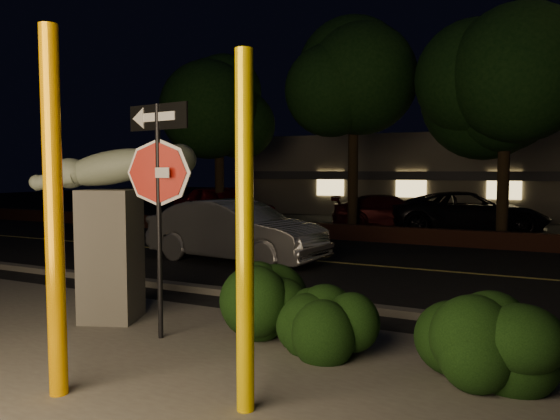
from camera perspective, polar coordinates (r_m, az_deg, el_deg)
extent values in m
plane|color=black|center=(15.97, 12.32, -4.02)|extent=(90.00, 90.00, 0.00)
cube|color=#4C4944|center=(6.23, -14.85, -17.06)|extent=(14.00, 6.00, 0.02)
cube|color=black|center=(13.12, 9.06, -5.74)|extent=(80.00, 8.00, 0.01)
cube|color=gold|center=(13.12, 9.06, -5.68)|extent=(80.00, 0.12, 0.00)
cube|color=#4C4944|center=(9.36, 1.36, -9.37)|extent=(80.00, 0.25, 0.12)
cube|color=#472217|center=(17.19, 13.40, -2.62)|extent=(40.00, 0.35, 0.50)
cube|color=black|center=(22.78, 16.68, -1.66)|extent=(40.00, 12.00, 0.01)
cube|color=#676153|center=(30.58, 19.36, 3.47)|extent=(22.00, 10.00, 4.00)
cube|color=#333338|center=(25.53, 17.90, 3.41)|extent=(22.00, 0.20, 0.40)
cube|color=#FFD87F|center=(27.15, 5.27, 2.78)|extent=(1.40, 0.08, 1.20)
cube|color=#FFD87F|center=(25.96, 13.53, 2.62)|extent=(1.40, 0.08, 1.20)
cube|color=#FFD87F|center=(25.36, 22.37, 2.39)|extent=(1.40, 0.08, 1.20)
cylinder|color=black|center=(21.85, -6.34, 3.16)|extent=(0.36, 0.36, 3.75)
ellipsoid|color=black|center=(22.06, -6.42, 12.25)|extent=(4.60, 4.60, 4.14)
cylinder|color=black|center=(19.60, 7.63, 3.77)|extent=(0.36, 0.36, 4.25)
ellipsoid|color=black|center=(19.97, 7.75, 15.16)|extent=(5.20, 5.20, 4.68)
cylinder|color=black|center=(18.19, 22.29, 3.07)|extent=(0.36, 0.36, 4.00)
ellipsoid|color=black|center=(18.50, 22.62, 14.54)|extent=(4.80, 4.80, 4.32)
cylinder|color=#F39F00|center=(5.76, -22.56, -0.43)|extent=(0.18, 0.18, 3.64)
cylinder|color=#FFD000|center=(4.98, -3.70, -2.57)|extent=(0.17, 0.17, 3.33)
cylinder|color=black|center=(7.34, -12.52, -1.37)|extent=(0.07, 0.07, 3.11)
cube|color=white|center=(7.31, -12.60, 3.83)|extent=(0.47, 0.10, 0.13)
cube|color=black|center=(7.34, -12.69, 9.47)|extent=(1.05, 0.18, 0.33)
cube|color=white|center=(7.34, -12.69, 9.47)|extent=(0.66, 0.12, 0.13)
cube|color=#4C4944|center=(8.50, -17.24, -4.59)|extent=(0.99, 0.99, 1.97)
sphere|color=slate|center=(8.06, -10.38, 5.20)|extent=(0.46, 0.46, 0.46)
ellipsoid|color=black|center=(7.36, -0.81, -9.30)|extent=(2.07, 0.99, 1.07)
ellipsoid|color=black|center=(6.79, 5.68, -10.78)|extent=(1.69, 1.17, 1.01)
ellipsoid|color=black|center=(6.27, 21.31, -12.11)|extent=(1.66, 1.22, 1.05)
imported|color=silver|center=(13.45, -4.65, -2.20)|extent=(4.76, 2.09, 1.52)
imported|color=maroon|center=(22.47, -5.96, 0.54)|extent=(5.26, 3.33, 1.67)
imported|color=#3F0D0F|center=(21.19, 11.51, -0.24)|extent=(4.84, 3.13, 1.30)
imported|color=black|center=(20.57, 19.11, -0.26)|extent=(5.86, 3.98, 1.49)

